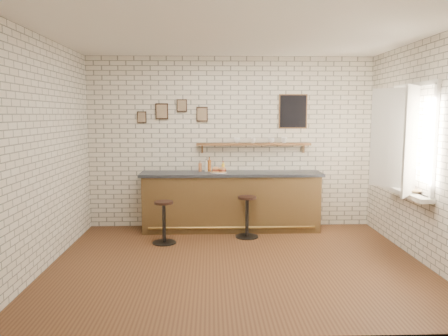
{
  "coord_description": "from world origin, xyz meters",
  "views": [
    {
      "loc": [
        -0.36,
        -5.71,
        2.0
      ],
      "look_at": [
        -0.15,
        0.9,
        1.18
      ],
      "focal_mm": 35.0,
      "sensor_mm": 36.0,
      "label": 1
    }
  ],
  "objects_px": {
    "shelf_cup_a": "(237,140)",
    "shelf_cup_b": "(253,141)",
    "bitters_bottle_brown": "(200,167)",
    "bitters_bottle_amber": "(209,166)",
    "bar_stool_left": "(164,221)",
    "sandwich_plate": "(219,172)",
    "book_upper": "(409,190)",
    "shelf_cup_d": "(284,140)",
    "bar_counter": "(231,201)",
    "ciabatta_sandwich": "(219,170)",
    "shelf_cup_c": "(271,140)",
    "bar_stool_right": "(247,215)",
    "condiment_bottle_yellow": "(223,167)",
    "bitters_bottle_white": "(206,167)",
    "book_lower": "(408,191)"
  },
  "relations": [
    {
      "from": "shelf_cup_a",
      "to": "shelf_cup_b",
      "type": "xyz_separation_m",
      "value": [
        0.28,
        0.0,
        -0.0
      ]
    },
    {
      "from": "bitters_bottle_brown",
      "to": "bitters_bottle_amber",
      "type": "height_order",
      "value": "bitters_bottle_amber"
    },
    {
      "from": "bar_stool_left",
      "to": "sandwich_plate",
      "type": "bearing_deg",
      "value": 39.51
    },
    {
      "from": "book_upper",
      "to": "shelf_cup_a",
      "type": "bearing_deg",
      "value": 163.61
    },
    {
      "from": "sandwich_plate",
      "to": "bar_stool_left",
      "type": "xyz_separation_m",
      "value": [
        -0.86,
        -0.71,
        -0.66
      ]
    },
    {
      "from": "bitters_bottle_brown",
      "to": "shelf_cup_b",
      "type": "xyz_separation_m",
      "value": [
        0.93,
        0.08,
        0.46
      ]
    },
    {
      "from": "shelf_cup_d",
      "to": "bar_counter",
      "type": "bearing_deg",
      "value": 179.3
    },
    {
      "from": "ciabatta_sandwich",
      "to": "shelf_cup_c",
      "type": "bearing_deg",
      "value": 15.38
    },
    {
      "from": "bar_stool_right",
      "to": "shelf_cup_c",
      "type": "height_order",
      "value": "shelf_cup_c"
    },
    {
      "from": "condiment_bottle_yellow",
      "to": "bar_stool_right",
      "type": "relative_size",
      "value": 0.26
    },
    {
      "from": "bitters_bottle_amber",
      "to": "bar_stool_left",
      "type": "height_order",
      "value": "bitters_bottle_amber"
    },
    {
      "from": "ciabatta_sandwich",
      "to": "shelf_cup_d",
      "type": "height_order",
      "value": "shelf_cup_d"
    },
    {
      "from": "bitters_bottle_white",
      "to": "bar_counter",
      "type": "bearing_deg",
      "value": -16.0
    },
    {
      "from": "bitters_bottle_brown",
      "to": "bar_counter",
      "type": "bearing_deg",
      "value": -12.93
    },
    {
      "from": "book_lower",
      "to": "bar_counter",
      "type": "bearing_deg",
      "value": 130.29
    },
    {
      "from": "sandwich_plate",
      "to": "book_lower",
      "type": "height_order",
      "value": "sandwich_plate"
    },
    {
      "from": "bar_stool_left",
      "to": "bitters_bottle_white",
      "type": "bearing_deg",
      "value": 53.7
    },
    {
      "from": "bar_stool_left",
      "to": "bar_counter",
      "type": "bearing_deg",
      "value": 35.26
    },
    {
      "from": "shelf_cup_b",
      "to": "book_lower",
      "type": "xyz_separation_m",
      "value": [
        1.99,
        -1.75,
        -0.6
      ]
    },
    {
      "from": "shelf_cup_c",
      "to": "bar_counter",
      "type": "bearing_deg",
      "value": 119.95
    },
    {
      "from": "sandwich_plate",
      "to": "bitters_bottle_white",
      "type": "distance_m",
      "value": 0.29
    },
    {
      "from": "ciabatta_sandwich",
      "to": "condiment_bottle_yellow",
      "type": "height_order",
      "value": "condiment_bottle_yellow"
    },
    {
      "from": "bitters_bottle_white",
      "to": "condiment_bottle_yellow",
      "type": "relative_size",
      "value": 1.21
    },
    {
      "from": "bar_stool_right",
      "to": "shelf_cup_d",
      "type": "distance_m",
      "value": 1.53
    },
    {
      "from": "bar_stool_right",
      "to": "shelf_cup_d",
      "type": "height_order",
      "value": "shelf_cup_d"
    },
    {
      "from": "shelf_cup_a",
      "to": "bitters_bottle_brown",
      "type": "bearing_deg",
      "value": 160.12
    },
    {
      "from": "bar_stool_left",
      "to": "shelf_cup_a",
      "type": "relative_size",
      "value": 5.64
    },
    {
      "from": "shelf_cup_d",
      "to": "shelf_cup_a",
      "type": "bearing_deg",
      "value": 167.21
    },
    {
      "from": "sandwich_plate",
      "to": "bitters_bottle_brown",
      "type": "relative_size",
      "value": 1.48
    },
    {
      "from": "bar_counter",
      "to": "bitters_bottle_amber",
      "type": "height_order",
      "value": "bitters_bottle_amber"
    },
    {
      "from": "ciabatta_sandwich",
      "to": "book_upper",
      "type": "height_order",
      "value": "ciabatta_sandwich"
    },
    {
      "from": "bar_stool_right",
      "to": "shelf_cup_a",
      "type": "relative_size",
      "value": 5.76
    },
    {
      "from": "condiment_bottle_yellow",
      "to": "bitters_bottle_white",
      "type": "bearing_deg",
      "value": 180.0
    },
    {
      "from": "bar_stool_right",
      "to": "book_upper",
      "type": "distance_m",
      "value": 2.48
    },
    {
      "from": "bitters_bottle_brown",
      "to": "bitters_bottle_white",
      "type": "height_order",
      "value": "bitters_bottle_white"
    },
    {
      "from": "shelf_cup_a",
      "to": "book_lower",
      "type": "bearing_deg",
      "value": -64.44
    },
    {
      "from": "bar_counter",
      "to": "bar_stool_left",
      "type": "height_order",
      "value": "bar_counter"
    },
    {
      "from": "shelf_cup_a",
      "to": "bitters_bottle_amber",
      "type": "bearing_deg",
      "value": 162.4
    },
    {
      "from": "book_lower",
      "to": "shelf_cup_b",
      "type": "bearing_deg",
      "value": 122.01
    },
    {
      "from": "bitters_bottle_brown",
      "to": "shelf_cup_d",
      "type": "distance_m",
      "value": 1.55
    },
    {
      "from": "shelf_cup_d",
      "to": "book_upper",
      "type": "bearing_deg",
      "value": -63.39
    },
    {
      "from": "sandwich_plate",
      "to": "shelf_cup_c",
      "type": "relative_size",
      "value": 2.53
    },
    {
      "from": "ciabatta_sandwich",
      "to": "bitters_bottle_amber",
      "type": "distance_m",
      "value": 0.25
    },
    {
      "from": "shelf_cup_a",
      "to": "sandwich_plate",
      "type": "bearing_deg",
      "value": -168.84
    },
    {
      "from": "bitters_bottle_amber",
      "to": "bar_stool_left",
      "type": "distance_m",
      "value": 1.36
    },
    {
      "from": "ciabatta_sandwich",
      "to": "shelf_cup_d",
      "type": "xyz_separation_m",
      "value": [
        1.14,
        0.25,
        0.49
      ]
    },
    {
      "from": "shelf_cup_a",
      "to": "shelf_cup_d",
      "type": "distance_m",
      "value": 0.83
    },
    {
      "from": "bar_stool_left",
      "to": "book_lower",
      "type": "relative_size",
      "value": 2.75
    },
    {
      "from": "shelf_cup_d",
      "to": "book_lower",
      "type": "height_order",
      "value": "shelf_cup_d"
    },
    {
      "from": "bitters_bottle_brown",
      "to": "ciabatta_sandwich",
      "type": "bearing_deg",
      "value": -28.04
    }
  ]
}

